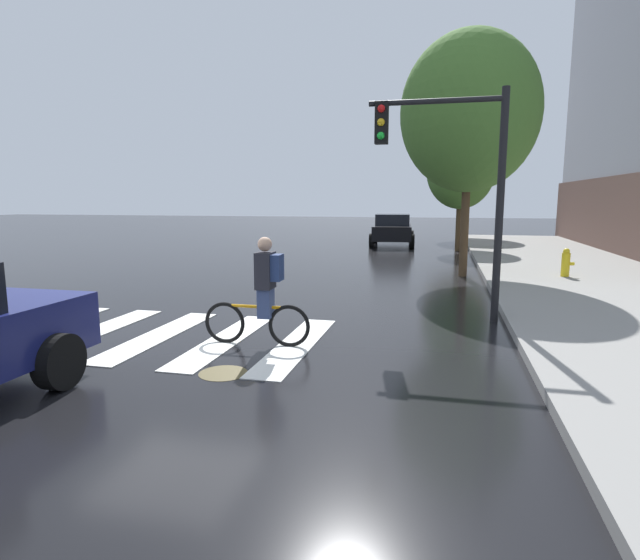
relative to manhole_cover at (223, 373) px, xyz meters
name	(u,v)px	position (x,y,z in m)	size (l,w,h in m)	color
ground_plane	(172,336)	(-1.59, 1.51, 0.00)	(120.00, 120.00, 0.00)	black
crosswalk_stripes	(159,335)	(-1.83, 1.51, 0.00)	(5.34, 3.34, 0.01)	silver
manhole_cover	(223,373)	(0.00, 0.00, 0.00)	(0.64, 0.64, 0.01)	#473D1E
sedan_mid	(393,229)	(0.32, 19.74, 0.80)	(2.36, 4.61, 1.55)	black
cyclist	(264,292)	(0.09, 1.37, 0.84)	(1.71, 0.37, 1.69)	black
traffic_light_near	(454,165)	(2.89, 3.86, 2.86)	(2.47, 0.28, 4.20)	black
fire_hydrant	(566,263)	(6.07, 9.24, 0.53)	(0.33, 0.22, 0.78)	gold
street_tree_near	(470,113)	(3.36, 9.72, 4.69)	(3.91, 3.91, 6.95)	#4C3823
street_tree_mid	(461,170)	(3.41, 17.57, 3.51)	(2.93, 2.93, 5.21)	#4C3823
street_tree_far	(461,154)	(3.62, 25.16, 4.82)	(4.01, 4.01, 7.13)	#4C3823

